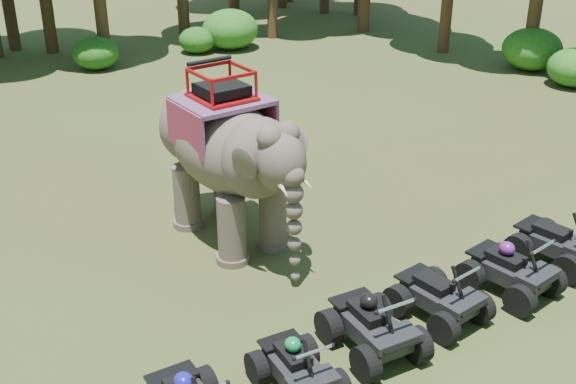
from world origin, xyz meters
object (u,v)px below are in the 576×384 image
atv_1 (297,362)px  atv_2 (373,319)px  atv_3 (440,289)px  atv_5 (558,236)px  elephant (227,156)px  atv_4 (512,264)px

atv_1 → atv_2: 1.75m
atv_1 → atv_3: bearing=9.1°
atv_2 → atv_5: bearing=6.7°
atv_5 → atv_1: bearing=173.9°
atv_3 → atv_1: bearing=178.2°
atv_2 → atv_3: bearing=7.8°
elephant → atv_4: size_ratio=2.67×
elephant → atv_4: elephant is taller
elephant → atv_2: (-0.15, -5.19, -1.37)m
atv_1 → atv_2: (1.75, 0.08, 0.08)m
elephant → atv_1: elephant is taller
atv_3 → atv_4: bearing=-10.2°
elephant → atv_2: size_ratio=2.63×
elephant → atv_4: (3.43, -5.38, -1.38)m
atv_3 → atv_4: 1.87m
atv_3 → atv_5: size_ratio=0.97×
atv_4 → atv_5: 1.77m
elephant → atv_3: size_ratio=2.76×
atv_1 → atv_5: 7.09m
atv_3 → atv_4: atv_4 is taller
elephant → atv_2: elephant is taller
atv_1 → atv_2: bearing=10.0°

